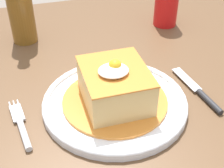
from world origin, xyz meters
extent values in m
cube|color=brown|center=(0.00, 0.00, 0.72)|extent=(1.15, 0.96, 0.04)
cylinder|color=brown|center=(0.49, 0.40, 0.35)|extent=(0.07, 0.07, 0.70)
cylinder|color=white|center=(0.02, -0.08, 0.74)|extent=(0.29, 0.29, 0.01)
torus|color=white|center=(0.02, -0.08, 0.75)|extent=(0.29, 0.29, 0.01)
cylinder|color=orange|center=(0.02, -0.08, 0.75)|extent=(0.21, 0.21, 0.01)
cube|color=#DBB770|center=(0.02, -0.08, 0.79)|extent=(0.12, 0.14, 0.07)
cube|color=orange|center=(0.02, -0.08, 0.82)|extent=(0.12, 0.14, 0.00)
ellipsoid|color=white|center=(0.02, -0.09, 0.83)|extent=(0.06, 0.05, 0.01)
sphere|color=yellow|center=(0.02, -0.08, 0.84)|extent=(0.02, 0.02, 0.02)
cylinder|color=silver|center=(-0.16, -0.12, 0.75)|extent=(0.02, 0.08, 0.01)
cube|color=silver|center=(-0.17, -0.06, 0.75)|extent=(0.03, 0.05, 0.00)
cylinder|color=silver|center=(-0.16, -0.03, 0.75)|extent=(0.01, 0.03, 0.00)
cylinder|color=silver|center=(-0.17, -0.03, 0.75)|extent=(0.01, 0.03, 0.00)
cylinder|color=silver|center=(-0.18, -0.03, 0.75)|extent=(0.01, 0.03, 0.00)
cylinder|color=#262628|center=(0.21, -0.13, 0.75)|extent=(0.02, 0.08, 0.01)
cube|color=silver|center=(0.20, -0.05, 0.75)|extent=(0.03, 0.09, 0.00)
cylinder|color=red|center=(0.27, 0.22, 0.80)|extent=(0.07, 0.07, 0.12)
cylinder|color=brown|center=(-0.13, 0.24, 0.81)|extent=(0.06, 0.06, 0.15)
camera|label=1|loc=(-0.12, -0.55, 1.16)|focal=51.38mm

